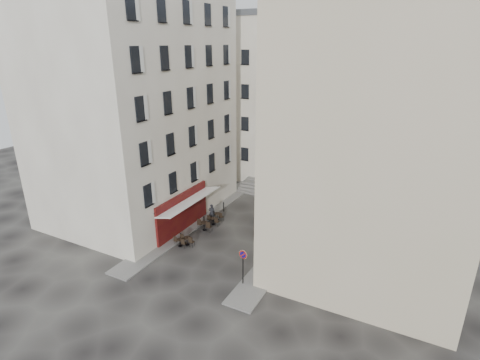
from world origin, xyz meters
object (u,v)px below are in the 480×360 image
Objects in this scene: pedestrian at (212,213)px; bistro_table_b at (188,240)px; bistro_table_a at (180,242)px; no_parking_sign at (243,261)px.

bistro_table_b is at bearing 70.03° from pedestrian.
pedestrian is (-0.57, 4.67, 0.37)m from bistro_table_b.
pedestrian is at bearing 91.89° from bistro_table_a.
bistro_table_b reaches higher than bistro_table_a.
bistro_table_b is at bearing 164.79° from no_parking_sign.
pedestrian is at bearing 140.80° from no_parking_sign.
bistro_table_a is 0.91× the size of bistro_table_b.
no_parking_sign reaches higher than pedestrian.
bistro_table_a is at bearing -133.02° from bistro_table_b.
pedestrian is at bearing 96.99° from bistro_table_b.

